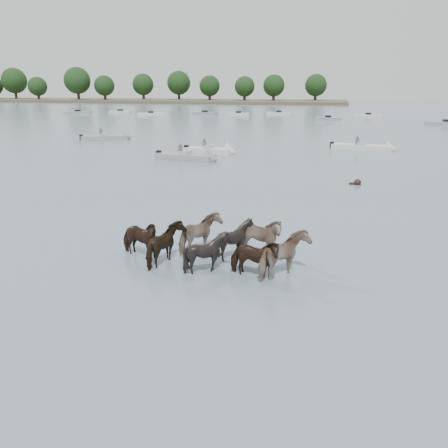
# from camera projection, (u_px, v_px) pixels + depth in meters

# --- Properties ---
(ground) EXTENTS (400.00, 400.00, 0.00)m
(ground) POSITION_uv_depth(u_px,v_px,m) (163.00, 286.00, 13.67)
(ground) COLOR slate
(ground) RESTS_ON ground
(shoreline) EXTENTS (160.00, 30.00, 1.00)m
(shoreline) POSITION_uv_depth(u_px,v_px,m) (126.00, 101.00, 168.23)
(shoreline) COLOR #4C4233
(shoreline) RESTS_ON ground
(pony_herd) EXTENTS (6.96, 3.30, 1.58)m
(pony_herd) POSITION_uv_depth(u_px,v_px,m) (219.00, 246.00, 15.23)
(pony_herd) COLOR black
(pony_herd) RESTS_ON ground
(swimming_pony) EXTENTS (0.72, 0.44, 0.44)m
(swimming_pony) POSITION_uv_depth(u_px,v_px,m) (357.00, 183.00, 27.63)
(swimming_pony) COLOR black
(swimming_pony) RESTS_ON ground
(motorboat_a) EXTENTS (4.98, 1.96, 1.92)m
(motorboat_a) POSITION_uv_depth(u_px,v_px,m) (216.00, 151.00, 40.25)
(motorboat_a) COLOR silver
(motorboat_a) RESTS_ON ground
(motorboat_b) EXTENTS (5.59, 2.37, 1.92)m
(motorboat_b) POSITION_uv_depth(u_px,v_px,m) (194.00, 158.00, 36.62)
(motorboat_b) COLOR gray
(motorboat_b) RESTS_ON ground
(motorboat_c) EXTENTS (6.14, 2.30, 1.92)m
(motorboat_c) POSITION_uv_depth(u_px,v_px,m) (370.00, 148.00, 42.40)
(motorboat_c) COLOR silver
(motorboat_c) RESTS_ON ground
(motorboat_f) EXTENTS (5.64, 3.75, 1.92)m
(motorboat_f) POSITION_uv_depth(u_px,v_px,m) (112.00, 138.00, 50.64)
(motorboat_f) COLOR gray
(motorboat_f) RESTS_ON ground
(distant_flotilla) EXTENTS (105.39, 22.80, 0.93)m
(distant_flotilla) POSITION_uv_depth(u_px,v_px,m) (306.00, 116.00, 85.30)
(distant_flotilla) COLOR gray
(distant_flotilla) RESTS_ON ground
(treeline) EXTENTS (147.53, 17.66, 12.52)m
(treeline) POSITION_uv_depth(u_px,v_px,m) (112.00, 84.00, 165.78)
(treeline) COLOR #382619
(treeline) RESTS_ON ground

